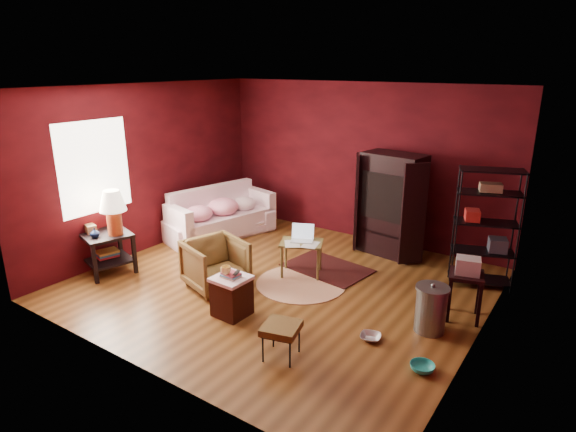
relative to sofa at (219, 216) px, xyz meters
The scene contains 18 objects.
room 2.54m from the sofa, 27.03° to the right, with size 5.54×5.04×2.84m.
sofa is the anchor object (origin of this frame).
armchair 2.16m from the sofa, 49.44° to the right, with size 0.77×0.72×0.79m, color black.
pet_bowl_steel 4.20m from the sofa, 23.32° to the right, with size 0.25×0.06×0.25m, color silver.
pet_bowl_turquoise 4.95m from the sofa, 22.69° to the right, with size 0.26×0.08×0.26m, color #24ABA6.
vase 2.41m from the sofa, 97.53° to the right, with size 0.14×0.15×0.14m, color #0B1838.
mug 3.03m from the sofa, 46.25° to the right, with size 0.13×0.10×0.13m, color #FBD87A.
side_table 2.19m from the sofa, 96.79° to the right, with size 0.82×0.82×1.31m.
sofa_cushions 0.02m from the sofa, 115.09° to the left, with size 1.22×2.11×0.83m.
hamper 3.00m from the sofa, 45.07° to the right, with size 0.45×0.45×0.61m.
footstool 4.06m from the sofa, 38.54° to the right, with size 0.47×0.47×0.40m.
rug_round 2.54m from the sofa, 20.01° to the right, with size 1.63×1.63×0.01m.
rug_oriental 2.44m from the sofa, ahead, with size 1.40×1.04×0.01m.
laptop_desk 2.26m from the sofa, 14.93° to the right, with size 0.75×0.67×0.77m.
tv_armoire 3.13m from the sofa, 18.41° to the left, with size 1.34×0.83×1.71m.
wire_shelving 4.60m from the sofa, ahead, with size 0.92×0.64×1.73m.
small_stand 4.63m from the sofa, ahead, with size 0.50×0.50×0.82m.
trash_can 4.48m from the sofa, 13.85° to the right, with size 0.46×0.46×0.63m.
Camera 1 is at (3.72, -5.24, 3.11)m, focal length 30.00 mm.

